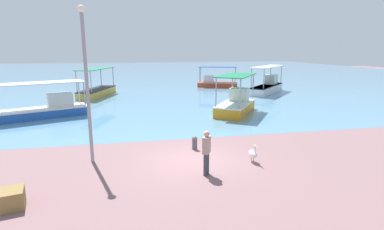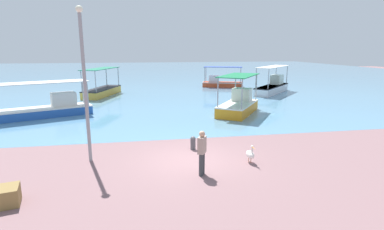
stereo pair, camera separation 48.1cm
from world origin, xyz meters
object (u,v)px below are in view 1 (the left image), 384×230
object	(u,v)px
cargo_crate	(13,199)
fishing_boat_near_left	(216,82)
fishing_boat_far_right	(236,104)
fishing_boat_near_right	(268,86)
fishing_boat_center	(42,109)
mooring_bollard	(195,142)
lamp_post	(86,78)
fisherman_standing	(206,151)
fishing_boat_outer	(97,90)
pelican	(253,153)

from	to	relation	value
cargo_crate	fishing_boat_near_left	bearing A→B (deg)	62.47
fishing_boat_far_right	fishing_boat_near_right	bearing A→B (deg)	53.54
fishing_boat_center	mooring_bollard	xyz separation A→B (m)	(8.80, -8.63, -0.25)
lamp_post	mooring_bollard	size ratio (longest dim) A/B	9.71
fishing_boat_center	fishing_boat_near_left	xyz separation A→B (m)	(16.28, 13.83, -0.03)
fishing_boat_far_right	fisherman_standing	world-z (taller)	fishing_boat_far_right
fishing_boat_far_right	fishing_boat_near_left	world-z (taller)	fishing_boat_far_right
fishing_boat_center	cargo_crate	xyz separation A→B (m)	(2.47, -12.65, -0.32)
fishing_boat_near_left	mooring_bollard	xyz separation A→B (m)	(-7.47, -22.46, -0.22)
fishing_boat_center	fishing_boat_far_right	bearing A→B (deg)	-5.59
fishing_boat_center	fishing_boat_far_right	xyz separation A→B (m)	(13.42, -1.31, 0.06)
fishing_boat_far_right	cargo_crate	size ratio (longest dim) A/B	6.23
fishing_boat_center	fishing_boat_far_right	world-z (taller)	fishing_boat_far_right
fishing_boat_center	fishing_boat_near_right	bearing A→B (deg)	21.51
fishing_boat_outer	fishing_boat_near_right	bearing A→B (deg)	-3.66
fishing_boat_far_right	cargo_crate	bearing A→B (deg)	-133.99
fishing_boat_near_right	pelican	xyz separation A→B (m)	(-9.49, -18.69, -0.30)
fishing_boat_near_right	cargo_crate	distance (m)	27.29
fisherman_standing	cargo_crate	size ratio (longest dim) A/B	2.16
lamp_post	cargo_crate	size ratio (longest dim) A/B	7.89
cargo_crate	fishing_boat_center	bearing A→B (deg)	101.05
pelican	fishing_boat_center	bearing A→B (deg)	135.35
fishing_boat_center	fishing_boat_near_right	size ratio (longest dim) A/B	1.12
fishing_boat_far_right	fishing_boat_near_right	distance (m)	11.59
fishing_boat_near_left	lamp_post	size ratio (longest dim) A/B	0.82
pelican	lamp_post	distance (m)	7.31
fishing_boat_near_left	fishing_boat_near_right	bearing A→B (deg)	-55.32
pelican	cargo_crate	xyz separation A→B (m)	(-8.35, -1.97, -0.10)
fishing_boat_outer	fisherman_standing	world-z (taller)	fishing_boat_outer
fisherman_standing	cargo_crate	world-z (taller)	fisherman_standing
fishing_boat_outer	fishing_boat_far_right	size ratio (longest dim) A/B	1.25
fishing_boat_far_right	lamp_post	size ratio (longest dim) A/B	0.79
fishing_boat_center	mooring_bollard	world-z (taller)	fishing_boat_center
fishing_boat_far_right	mooring_bollard	size ratio (longest dim) A/B	7.67
pelican	fisherman_standing	xyz separation A→B (m)	(-2.19, -0.84, 0.53)
pelican	mooring_bollard	bearing A→B (deg)	134.46
fishing_boat_outer	fishing_boat_far_right	xyz separation A→B (m)	(10.73, -10.44, 0.11)
fishing_boat_near_right	mooring_bollard	distance (m)	20.23
fishing_boat_far_right	lamp_post	world-z (taller)	lamp_post
fishing_boat_near_right	fisherman_standing	size ratio (longest dim) A/B	3.51
fishing_boat_outer	fishing_boat_far_right	bearing A→B (deg)	-44.24
fishing_boat_near_left	mooring_bollard	world-z (taller)	fishing_boat_near_left
fishing_boat_center	fishing_boat_near_left	distance (m)	21.36
fishing_boat_near_right	mooring_bollard	bearing A→B (deg)	-124.66
fishing_boat_center	fisherman_standing	distance (m)	14.40
fishing_boat_outer	mooring_bollard	size ratio (longest dim) A/B	9.62
fishing_boat_center	mooring_bollard	distance (m)	12.33
fisherman_standing	fishing_boat_outer	bearing A→B (deg)	106.03
mooring_bollard	fisherman_standing	xyz separation A→B (m)	(-0.18, -2.89, 0.57)
fishing_boat_outer	mooring_bollard	xyz separation A→B (m)	(6.11, -17.76, -0.20)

